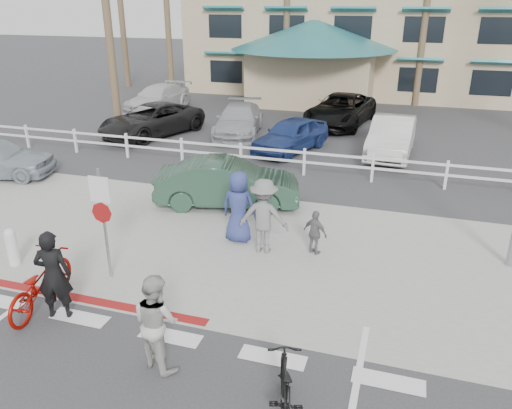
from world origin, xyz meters
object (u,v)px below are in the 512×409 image
(bike_red, at_px, (40,283))
(bike_black, at_px, (285,391))
(sign_post, at_px, (104,219))
(car_white_sedan, at_px, (228,183))

(bike_red, xyz_separation_m, bike_black, (5.51, -1.43, -0.02))
(sign_post, xyz_separation_m, bike_red, (-0.66, -1.46, -0.89))
(sign_post, height_order, car_white_sedan, sign_post)
(bike_black, bearing_deg, bike_red, -32.42)
(sign_post, bearing_deg, bike_black, -30.78)
(bike_red, relative_size, bike_black, 1.18)
(sign_post, bearing_deg, car_white_sedan, 77.61)
(sign_post, relative_size, bike_red, 1.36)
(car_white_sedan, bearing_deg, sign_post, 153.35)
(bike_black, relative_size, car_white_sedan, 0.41)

